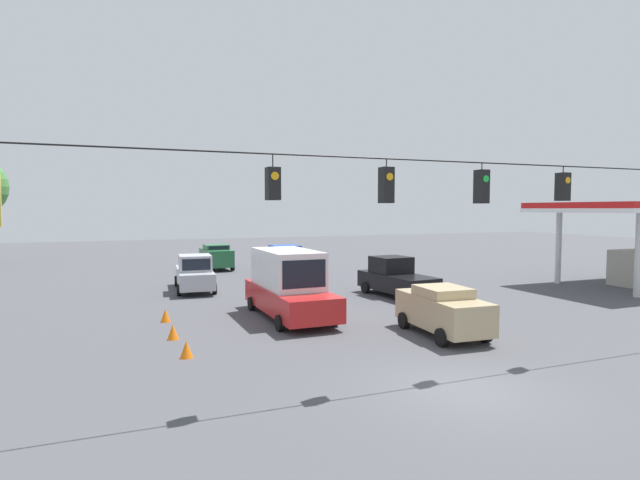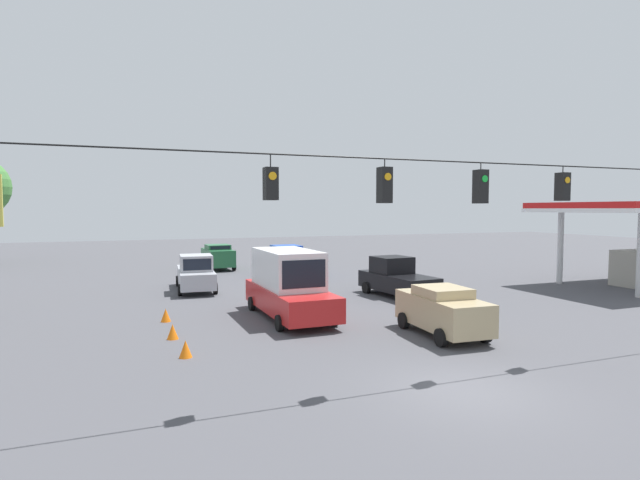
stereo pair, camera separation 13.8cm
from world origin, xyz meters
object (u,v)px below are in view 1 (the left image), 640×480
object	(u,v)px
sedan_green_withflow_deep	(216,257)
sedan_tan_crossing_near	(442,310)
pickup_truck_black_oncoming_far	(396,278)
traffic_cone_second	(173,332)
traffic_cone_third	(165,315)
pickup_truck_silver_withflow_far	(195,274)
box_truck_red_withflow_mid	(289,284)
traffic_cone_nearest	(186,349)
overhead_signal_span	(437,221)
pickup_truck_blue_oncoming_deep	(287,262)

from	to	relation	value
sedan_green_withflow_deep	sedan_tan_crossing_near	bearing A→B (deg)	100.38
pickup_truck_black_oncoming_far	traffic_cone_second	xyz separation A→B (m)	(12.17, 4.95, -0.70)
traffic_cone_third	pickup_truck_silver_withflow_far	bearing A→B (deg)	-105.99
box_truck_red_withflow_mid	traffic_cone_nearest	world-z (taller)	box_truck_red_withflow_mid
sedan_green_withflow_deep	traffic_cone_nearest	size ratio (longest dim) A/B	7.50
sedan_tan_crossing_near	sedan_green_withflow_deep	xyz separation A→B (m)	(4.34, -23.66, 0.06)
sedan_tan_crossing_near	sedan_green_withflow_deep	distance (m)	24.06
traffic_cone_second	overhead_signal_span	bearing A→B (deg)	135.51
pickup_truck_silver_withflow_far	traffic_cone_second	distance (m)	11.11
box_truck_red_withflow_mid	traffic_cone_second	world-z (taller)	box_truck_red_withflow_mid
box_truck_red_withflow_mid	pickup_truck_blue_oncoming_deep	size ratio (longest dim) A/B	1.24
box_truck_red_withflow_mid	pickup_truck_silver_withflow_far	bearing A→B (deg)	-71.89
overhead_signal_span	box_truck_red_withflow_mid	distance (m)	9.31
pickup_truck_blue_oncoming_deep	sedan_green_withflow_deep	bearing A→B (deg)	-52.48
sedan_tan_crossing_near	pickup_truck_black_oncoming_far	world-z (taller)	pickup_truck_black_oncoming_far
overhead_signal_span	pickup_truck_blue_oncoming_deep	world-z (taller)	overhead_signal_span
pickup_truck_blue_oncoming_deep	box_truck_red_withflow_mid	bearing A→B (deg)	72.39
pickup_truck_silver_withflow_far	sedan_tan_crossing_near	bearing A→B (deg)	117.58
overhead_signal_span	box_truck_red_withflow_mid	world-z (taller)	overhead_signal_span
pickup_truck_silver_withflow_far	traffic_cone_third	world-z (taller)	pickup_truck_silver_withflow_far
traffic_cone_nearest	traffic_cone_third	size ratio (longest dim) A/B	1.00
traffic_cone_second	traffic_cone_third	bearing A→B (deg)	-89.53
traffic_cone_second	sedan_green_withflow_deep	bearing A→B (deg)	-104.08
overhead_signal_span	box_truck_red_withflow_mid	size ratio (longest dim) A/B	3.63
box_truck_red_withflow_mid	pickup_truck_black_oncoming_far	bearing A→B (deg)	-157.79
traffic_cone_nearest	traffic_cone_third	distance (m)	5.53
pickup_truck_silver_withflow_far	overhead_signal_span	bearing A→B (deg)	104.47
sedan_tan_crossing_near	overhead_signal_span	bearing A→B (deg)	51.85
traffic_cone_second	pickup_truck_black_oncoming_far	bearing A→B (deg)	-157.87
sedan_tan_crossing_near	box_truck_red_withflow_mid	distance (m)	6.79
pickup_truck_silver_withflow_far	traffic_cone_nearest	bearing A→B (deg)	81.36
pickup_truck_blue_oncoming_deep	traffic_cone_second	distance (m)	17.85
pickup_truck_black_oncoming_far	traffic_cone_nearest	distance (m)	14.12
traffic_cone_nearest	traffic_cone_third	bearing A→B (deg)	-87.78
overhead_signal_span	pickup_truck_black_oncoming_far	world-z (taller)	overhead_signal_span
sedan_tan_crossing_near	traffic_cone_second	xyz separation A→B (m)	(9.50, -3.08, -0.68)
pickup_truck_blue_oncoming_deep	traffic_cone_nearest	world-z (taller)	pickup_truck_blue_oncoming_deep
pickup_truck_silver_withflow_far	sedan_green_withflow_deep	distance (m)	10.16
overhead_signal_span	traffic_cone_third	world-z (taller)	overhead_signal_span
overhead_signal_span	pickup_truck_black_oncoming_far	size ratio (longest dim) A/B	4.67
traffic_cone_third	sedan_green_withflow_deep	bearing A→B (deg)	-106.47
box_truck_red_withflow_mid	pickup_truck_silver_withflow_far	size ratio (longest dim) A/B	1.18
pickup_truck_black_oncoming_far	pickup_truck_blue_oncoming_deep	size ratio (longest dim) A/B	0.96
sedan_tan_crossing_near	pickup_truck_black_oncoming_far	size ratio (longest dim) A/B	0.84
pickup_truck_blue_oncoming_deep	traffic_cone_second	world-z (taller)	pickup_truck_blue_oncoming_deep
overhead_signal_span	traffic_cone_nearest	bearing A→B (deg)	-32.19
pickup_truck_black_oncoming_far	box_truck_red_withflow_mid	distance (m)	7.66
sedan_green_withflow_deep	traffic_cone_third	world-z (taller)	sedan_green_withflow_deep
overhead_signal_span	sedan_green_withflow_deep	bearing A→B (deg)	-86.71
box_truck_red_withflow_mid	sedan_green_withflow_deep	xyz separation A→B (m)	(-0.07, -18.52, -0.43)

